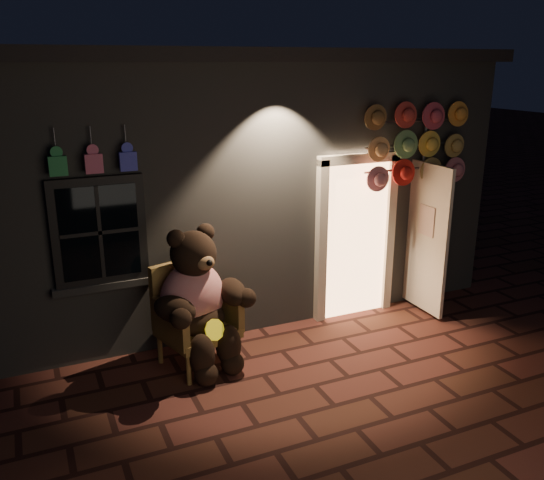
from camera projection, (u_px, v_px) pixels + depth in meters
ground at (315, 385)px, 6.14m from camera, size 60.00×60.00×0.00m
shop_building at (199, 165)px, 9.10m from camera, size 7.30×5.95×3.51m
wicker_armchair at (193, 315)px, 6.48m from camera, size 0.95×0.91×1.16m
teddy_bear at (198, 300)px, 6.30m from camera, size 1.14×1.03×1.63m
hat_rack at (418, 148)px, 7.41m from camera, size 1.59×0.22×2.80m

